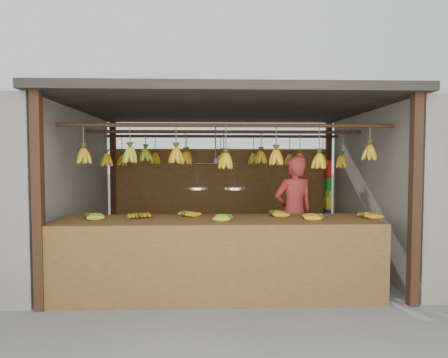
{
  "coord_description": "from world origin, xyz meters",
  "views": [
    {
      "loc": [
        -0.19,
        -5.44,
        1.58
      ],
      "look_at": [
        0.0,
        0.3,
        1.3
      ],
      "focal_mm": 30.0,
      "sensor_mm": 36.0,
      "label": 1
    }
  ],
  "objects": [
    {
      "name": "ground",
      "position": [
        0.0,
        0.0,
        0.0
      ],
      "size": [
        80.0,
        80.0,
        0.0
      ],
      "primitive_type": "plane",
      "color": "#5B5B57"
    },
    {
      "name": "stall",
      "position": [
        0.0,
        0.33,
        1.97
      ],
      "size": [
        4.3,
        3.3,
        2.4
      ],
      "color": "black",
      "rests_on": "ground"
    },
    {
      "name": "counter",
      "position": [
        -0.12,
        -1.23,
        0.71
      ],
      "size": [
        3.72,
        0.84,
        0.96
      ],
      "color": "brown",
      "rests_on": "ground"
    },
    {
      "name": "hanging_bananas",
      "position": [
        -0.01,
        0.0,
        1.62
      ],
      "size": [
        3.62,
        2.26,
        0.39
      ],
      "color": "#C38B14",
      "rests_on": "ground"
    },
    {
      "name": "balance_scale",
      "position": [
        -0.14,
        -1.0,
        1.29
      ],
      "size": [
        0.71,
        0.28,
        0.76
      ],
      "color": "black",
      "rests_on": "ground"
    },
    {
      "name": "vendor",
      "position": [
        0.99,
        -0.13,
        0.83
      ],
      "size": [
        0.68,
        0.53,
        1.65
      ],
      "primitive_type": "imported",
      "rotation": [
        0.0,
        0.0,
        3.39
      ],
      "color": "#BF3333",
      "rests_on": "ground"
    },
    {
      "name": "bag_bundles",
      "position": [
        1.94,
        1.35,
        0.97
      ],
      "size": [
        0.08,
        0.26,
        1.26
      ],
      "color": "red",
      "rests_on": "ground"
    }
  ]
}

